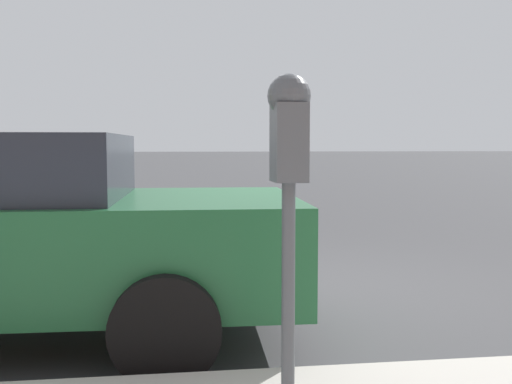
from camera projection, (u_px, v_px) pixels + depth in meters
name	position (u px, v px, depth m)	size (l,w,h in m)	color
ground_plane	(313.00, 293.00, 5.53)	(220.00, 220.00, 0.00)	#424244
parking_meter	(289.00, 157.00, 2.61)	(0.21, 0.19, 1.51)	#4C5156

